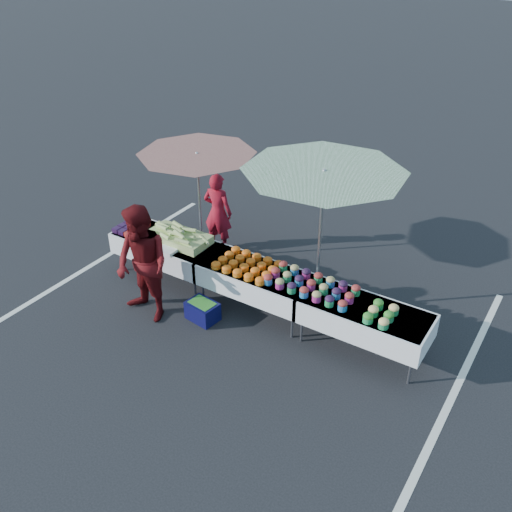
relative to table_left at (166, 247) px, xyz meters
The scene contains 17 objects.
ground 1.89m from the table_left, ahead, with size 80.00×80.00×0.00m, color black.
stripe_left 1.52m from the table_left, behind, with size 0.10×5.00×0.00m, color silver.
stripe_right 5.03m from the table_left, ahead, with size 0.10×5.00×0.00m, color silver.
table_left is the anchor object (origin of this frame).
table_center 1.80m from the table_left, ahead, with size 1.86×0.81×0.75m.
table_right 3.60m from the table_left, ahead, with size 1.86×0.81×0.75m.
berry_punnets 0.74m from the table_left, behind, with size 0.40×0.54×0.08m.
corn_pile 0.36m from the table_left, 10.10° to the left, with size 1.16×0.57×0.26m.
plastic_bags 0.47m from the table_left, 45.00° to the right, with size 0.30×0.25×0.05m, color white.
carrot_bowls 1.66m from the table_left, ahead, with size 0.95×0.69×0.11m.
potato_cups 2.76m from the table_left, ahead, with size 1.34×0.58×0.16m.
bean_baskets 3.87m from the table_left, ahead, with size 0.36×0.50×0.15m.
vendor 1.28m from the table_left, 82.44° to the left, with size 0.55×0.36×1.50m, color maroon.
customer 1.18m from the table_left, 66.36° to the right, with size 0.91×0.71×1.87m, color #570D10.
umbrella_left 1.51m from the table_left, 81.01° to the left, with size 2.30×2.30×2.05m.
umbrella_right 3.10m from the table_left, 10.86° to the left, with size 2.94×2.94×2.41m.
storage_bin 1.46m from the table_left, 27.79° to the right, with size 0.52×0.41×0.31m.
Camera 1 is at (3.95, -6.17, 5.47)m, focal length 40.00 mm.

